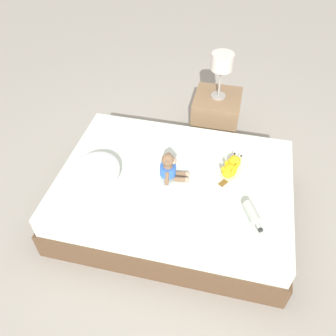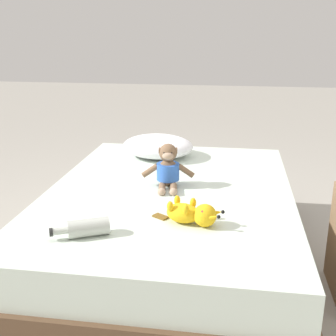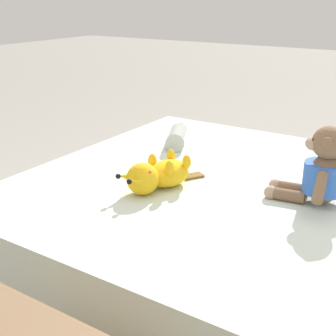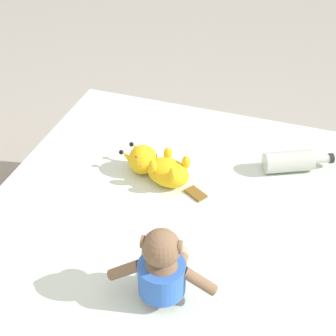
{
  "view_description": "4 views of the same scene",
  "coord_description": "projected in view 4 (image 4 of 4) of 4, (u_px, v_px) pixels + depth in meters",
  "views": [
    {
      "loc": [
        -1.81,
        -0.37,
        2.38
      ],
      "look_at": [
        -0.02,
        0.05,
        0.54
      ],
      "focal_mm": 37.13,
      "sensor_mm": 36.0,
      "label": 1
    },
    {
      "loc": [
        0.32,
        -2.16,
        1.25
      ],
      "look_at": [
        -0.02,
        0.05,
        0.54
      ],
      "focal_mm": 46.91,
      "sensor_mm": 36.0,
      "label": 2
    },
    {
      "loc": [
        1.28,
        0.35,
        1.02
      ],
      "look_at": [
        0.12,
        -0.4,
        0.5
      ],
      "focal_mm": 49.78,
      "sensor_mm": 36.0,
      "label": 3
    },
    {
      "loc": [
        -0.31,
        0.86,
        1.54
      ],
      "look_at": [
        0.12,
        -0.4,
        0.5
      ],
      "focal_mm": 55.64,
      "sensor_mm": 36.0,
      "label": 4
    }
  ],
  "objects": [
    {
      "name": "glass_bottle",
      "position": [
        291.0,
        161.0,
        1.76
      ],
      "size": [
        0.24,
        0.15,
        0.07
      ],
      "color": "#B7BCB2",
      "rests_on": "bed"
    },
    {
      "name": "bed",
      "position": [
        162.0,
        330.0,
        1.54
      ],
      "size": [
        1.32,
        1.84,
        0.44
      ],
      "color": "brown",
      "rests_on": "ground_plane"
    },
    {
      "name": "plush_yellow_creature",
      "position": [
        157.0,
        166.0,
        1.72
      ],
      "size": [
        0.33,
        0.16,
        0.1
      ],
      "color": "yellow",
      "rests_on": "bed"
    },
    {
      "name": "plush_monkey",
      "position": [
        162.0,
        269.0,
        1.31
      ],
      "size": [
        0.29,
        0.24,
        0.24
      ],
      "color": "brown",
      "rests_on": "bed"
    }
  ]
}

